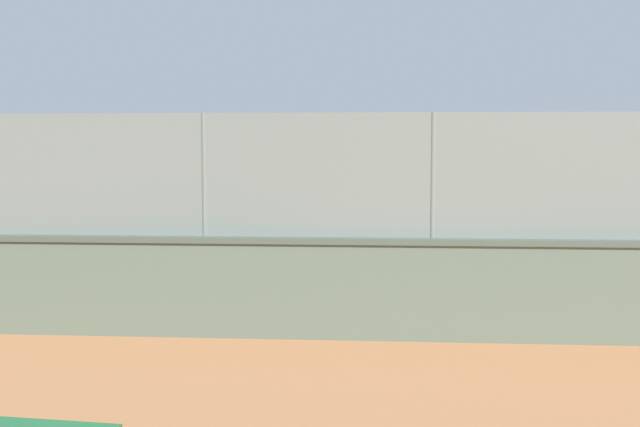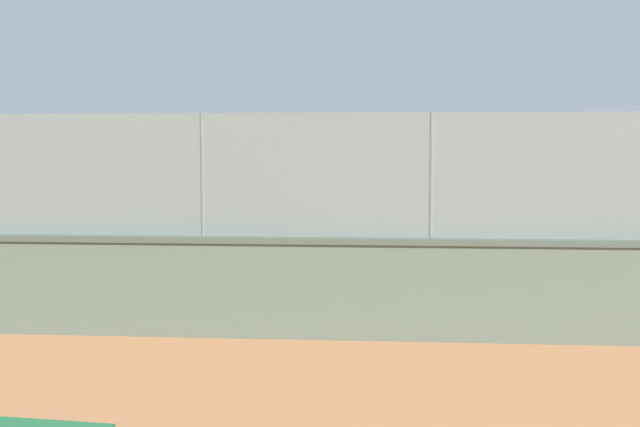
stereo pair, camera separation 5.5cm
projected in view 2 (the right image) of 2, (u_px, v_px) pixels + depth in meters
The scene contains 6 objects.
ground_plane at pixel (313, 237), 22.90m from camera, with size 260.00×260.00×0.00m, color #B27247.
perimeter_wall at pixel (316, 287), 10.85m from camera, with size 33.98×1.17×1.35m.
fence_panel_on_wall at pixel (316, 175), 10.73m from camera, with size 33.36×0.80×1.64m.
player_baseline_waiting at pixel (292, 206), 20.94m from camera, with size 1.19×0.77×1.71m.
player_foreground_swinging at pixel (355, 203), 23.18m from camera, with size 0.72×0.81×1.59m.
sports_ball at pixel (256, 251), 18.96m from camera, with size 0.22×0.22×0.22m, color white.
Camera 2 is at (-1.56, 22.71, 2.55)m, focal length 45.72 mm.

